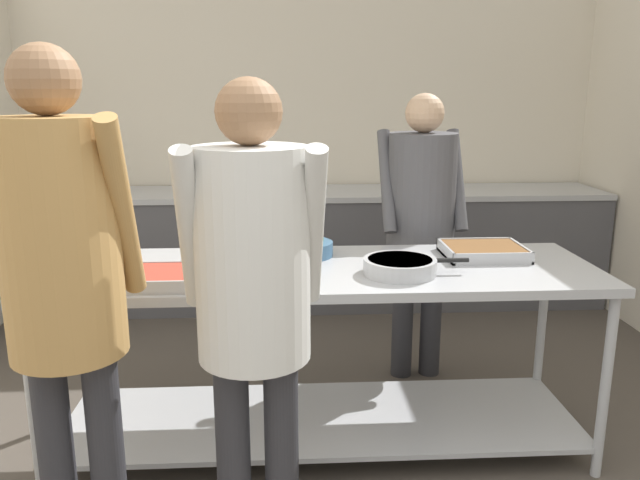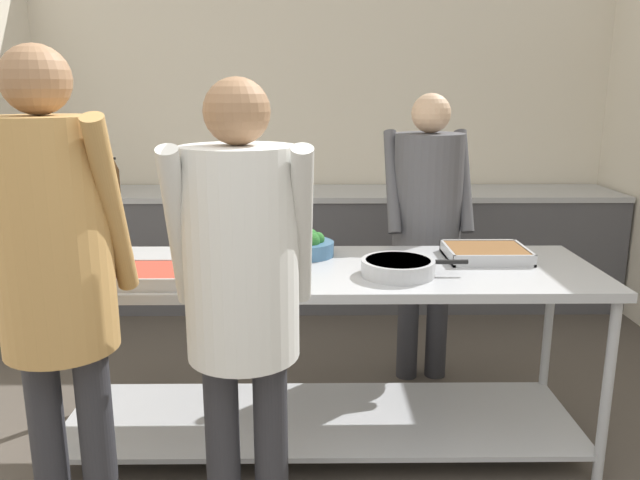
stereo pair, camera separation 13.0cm
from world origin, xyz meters
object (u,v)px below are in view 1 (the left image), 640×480
at_px(sauce_pan, 400,266).
at_px(cook_behind_counter, 421,209).
at_px(serving_tray_vegetables, 483,251).
at_px(broccoli_bowl, 306,246).
at_px(serving_tray_roast, 144,278).
at_px(water_bottle, 101,178).
at_px(guest_serving_right, 63,267).
at_px(plate_stack, 243,264).
at_px(guest_serving_left, 253,280).

bearing_deg(sauce_pan, cook_behind_counter, 72.20).
xyz_separation_m(serving_tray_vegetables, cook_behind_counter, (-0.18, 0.56, 0.10)).
relative_size(serving_tray_vegetables, cook_behind_counter, 0.23).
height_order(sauce_pan, cook_behind_counter, cook_behind_counter).
relative_size(broccoli_bowl, cook_behind_counter, 0.16).
bearing_deg(serving_tray_roast, water_bottle, 109.55).
distance_m(guest_serving_right, cook_behind_counter, 2.05).
bearing_deg(cook_behind_counter, broccoli_bowl, -142.32).
height_order(serving_tray_roast, cook_behind_counter, cook_behind_counter).
height_order(plate_stack, cook_behind_counter, cook_behind_counter).
relative_size(broccoli_bowl, serving_tray_vegetables, 0.67).
bearing_deg(guest_serving_right, guest_serving_left, 4.95).
relative_size(plate_stack, cook_behind_counter, 0.16).
bearing_deg(guest_serving_left, serving_tray_roast, 133.47).
xyz_separation_m(plate_stack, water_bottle, (-1.15, 1.94, 0.12)).
bearing_deg(guest_serving_left, plate_stack, 96.61).
relative_size(serving_tray_roast, sauce_pan, 1.00).
height_order(guest_serving_right, water_bottle, guest_serving_right).
bearing_deg(sauce_pan, guest_serving_right, -152.21).
distance_m(plate_stack, serving_tray_vegetables, 1.13).
height_order(sauce_pan, guest_serving_left, guest_serving_left).
height_order(plate_stack, guest_serving_right, guest_serving_right).
relative_size(broccoli_bowl, sauce_pan, 0.55).
height_order(guest_serving_left, cook_behind_counter, guest_serving_left).
bearing_deg(cook_behind_counter, guest_serving_left, -121.56).
distance_m(broccoli_bowl, water_bottle, 2.25).
xyz_separation_m(serving_tray_vegetables, guest_serving_right, (-1.63, -0.89, 0.20)).
bearing_deg(serving_tray_roast, broccoli_bowl, 30.87).
distance_m(guest_serving_left, cook_behind_counter, 1.65).
relative_size(plate_stack, serving_tray_vegetables, 0.68).
height_order(sauce_pan, serving_tray_vegetables, sauce_pan).
height_order(broccoli_bowl, cook_behind_counter, cook_behind_counter).
bearing_deg(broccoli_bowl, water_bottle, 129.56).
relative_size(broccoli_bowl, guest_serving_left, 0.15).
height_order(plate_stack, water_bottle, water_bottle).
bearing_deg(serving_tray_roast, cook_behind_counter, 34.37).
height_order(serving_tray_roast, guest_serving_left, guest_serving_left).
bearing_deg(broccoli_bowl, sauce_pan, -39.96).
bearing_deg(plate_stack, guest_serving_left, -83.39).
relative_size(sauce_pan, water_bottle, 1.72).
distance_m(sauce_pan, cook_behind_counter, 0.88).
xyz_separation_m(guest_serving_right, water_bottle, (-0.64, 2.68, -0.09)).
bearing_deg(cook_behind_counter, guest_serving_right, -134.89).
bearing_deg(cook_behind_counter, water_bottle, 149.52).
xyz_separation_m(guest_serving_left, cook_behind_counter, (0.86, 1.40, -0.04)).
height_order(serving_tray_vegetables, guest_serving_right, guest_serving_right).
bearing_deg(water_bottle, guest_serving_left, -65.00).
distance_m(plate_stack, cook_behind_counter, 1.19).
distance_m(plate_stack, water_bottle, 2.26).
distance_m(sauce_pan, guest_serving_left, 0.83).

